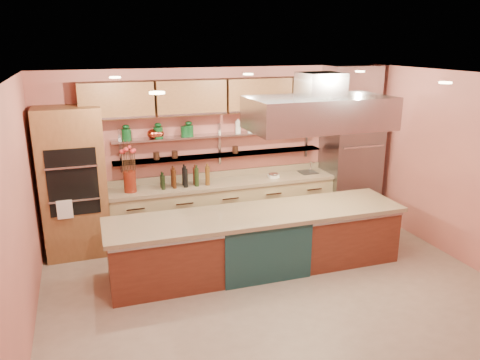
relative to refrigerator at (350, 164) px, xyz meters
name	(u,v)px	position (x,y,z in m)	size (l,w,h in m)	color
floor	(278,294)	(-2.35, -2.14, -1.06)	(6.00, 5.00, 0.02)	gray
ceiling	(284,78)	(-2.35, -2.14, 1.75)	(6.00, 5.00, 0.02)	black
wall_back	(222,150)	(-2.35, 0.36, 0.35)	(6.00, 0.04, 2.80)	#BF685A
wall_front	(415,291)	(-2.35, -4.64, 0.35)	(6.00, 0.04, 2.80)	#BF685A
wall_left	(16,223)	(-5.35, -2.14, 0.35)	(0.04, 5.00, 2.80)	#BF685A
wall_right	(471,172)	(0.65, -2.14, 0.35)	(0.04, 5.00, 2.80)	#BF685A
oven_stack	(74,183)	(-4.80, 0.04, 0.10)	(0.95, 0.64, 2.30)	brown
refrigerator	(350,164)	(0.00, 0.00, 0.00)	(0.95, 0.72, 2.10)	slate
back_counter	(225,207)	(-2.40, 0.06, -0.58)	(3.84, 0.64, 0.93)	#9D885E
wall_shelf_lower	(221,155)	(-2.40, 0.23, 0.30)	(3.60, 0.26, 0.03)	#A3A6AA
wall_shelf_upper	(221,135)	(-2.40, 0.23, 0.65)	(3.60, 0.26, 0.03)	#A3A6AA
upper_cabinets	(224,96)	(-2.35, 0.18, 1.30)	(4.60, 0.36, 0.55)	brown
range_hood	(319,113)	(-1.45, -1.38, 1.20)	(2.00, 1.00, 0.45)	#A3A6AA
ceiling_downlights	(277,80)	(-2.35, -1.94, 1.72)	(4.00, 2.80, 0.02)	#FFE5A5
island	(258,241)	(-2.35, -1.38, -0.61)	(4.19, 0.91, 0.87)	#5F2A1B
flower_vase	(130,181)	(-3.97, 0.01, 0.05)	(0.19, 0.19, 0.34)	#631B0E
oil_bottle_cluster	(185,178)	(-3.09, 0.01, 0.02)	(0.85, 0.24, 0.27)	black
kitchen_scale	(274,175)	(-1.52, 0.01, -0.07)	(0.17, 0.13, 0.10)	silver
bar_faucet	(311,167)	(-0.76, 0.11, -0.02)	(0.03, 0.03, 0.20)	white
copper_kettle	(153,134)	(-3.54, 0.23, 0.74)	(0.19, 0.19, 0.15)	#C1452C
green_canister	(185,131)	(-3.01, 0.23, 0.75)	(0.14, 0.14, 0.16)	#0D3F1A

